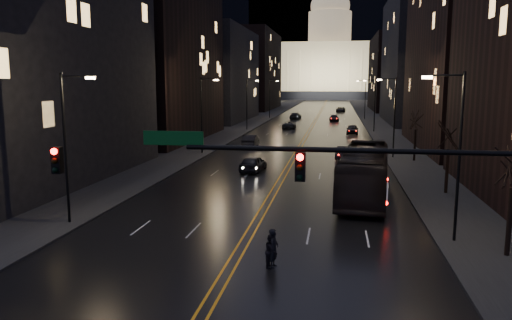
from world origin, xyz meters
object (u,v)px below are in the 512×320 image
at_px(oncoming_car_a, 253,163).
at_px(pedestrian_a, 274,248).
at_px(bus, 364,173).
at_px(pedestrian_b, 271,251).
at_px(receding_car_a, 344,153).
at_px(traffic_signal, 372,183).
at_px(oncoming_car_b, 251,141).

relative_size(oncoming_car_a, pedestrian_a, 2.53).
height_order(bus, pedestrian_b, bus).
height_order(bus, receding_car_a, bus).
distance_m(pedestrian_a, pedestrian_b, 0.16).
height_order(receding_car_a, pedestrian_b, pedestrian_b).
distance_m(oncoming_car_a, receding_car_a, 12.82).
xyz_separation_m(bus, pedestrian_b, (-4.92, -14.92, -1.10)).
xyz_separation_m(oncoming_car_a, pedestrian_a, (5.05, -24.46, 0.13)).
relative_size(pedestrian_a, pedestrian_b, 1.17).
xyz_separation_m(pedestrian_a, pedestrian_b, (-0.10, 0.00, -0.13)).
xyz_separation_m(traffic_signal, oncoming_car_b, (-12.36, 47.64, -4.30)).
relative_size(bus, oncoming_car_b, 2.76).
bearing_deg(pedestrian_b, oncoming_car_b, 15.53).
bearing_deg(oncoming_car_a, receding_car_a, -126.43).
height_order(oncoming_car_b, pedestrian_a, pedestrian_a).
distance_m(traffic_signal, pedestrian_a, 7.62).
distance_m(oncoming_car_b, receding_car_a, 14.80).
bearing_deg(traffic_signal, receding_car_a, 90.54).
bearing_deg(pedestrian_a, pedestrian_b, 99.66).
relative_size(oncoming_car_b, pedestrian_b, 3.12).
bearing_deg(receding_car_a, pedestrian_a, -89.33).
bearing_deg(pedestrian_a, oncoming_car_a, 21.33).
bearing_deg(pedestrian_a, receding_car_a, 3.67).
distance_m(traffic_signal, pedestrian_b, 7.74).
xyz_separation_m(bus, pedestrian_a, (-4.82, -14.92, -0.97)).
distance_m(bus, pedestrian_b, 15.75).
xyz_separation_m(oncoming_car_a, oncoming_car_b, (-3.38, 18.17, 0.02)).
distance_m(receding_car_a, pedestrian_a, 34.14).
height_order(bus, pedestrian_a, bus).
relative_size(traffic_signal, pedestrian_b, 11.02).
bearing_deg(traffic_signal, pedestrian_a, 128.16).
height_order(pedestrian_a, pedestrian_b, pedestrian_a).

